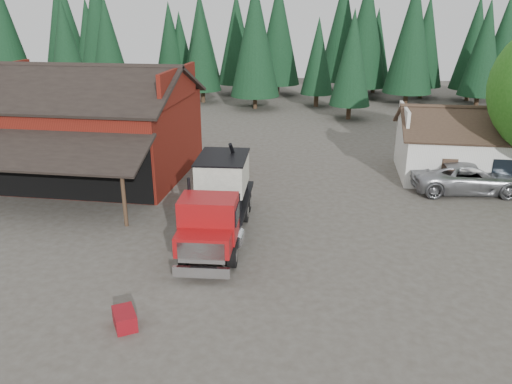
# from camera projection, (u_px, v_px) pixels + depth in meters

# --- Properties ---
(ground) EXTENTS (120.00, 120.00, 0.00)m
(ground) POSITION_uv_depth(u_px,v_px,m) (226.00, 252.00, 22.58)
(ground) COLOR #454036
(ground) RESTS_ON ground
(red_barn) EXTENTS (12.80, 13.63, 7.18)m
(red_barn) POSITION_uv_depth(u_px,v_px,m) (91.00, 134.00, 32.40)
(red_barn) COLOR maroon
(red_barn) RESTS_ON ground
(farmhouse) EXTENTS (8.60, 6.42, 4.65)m
(farmhouse) POSITION_uv_depth(u_px,v_px,m) (464.00, 152.00, 32.17)
(farmhouse) COLOR silver
(farmhouse) RESTS_ON ground
(conifer_backdrop) EXTENTS (76.00, 16.00, 16.00)m
(conifer_backdrop) POSITION_uv_depth(u_px,v_px,m) (297.00, 97.00, 61.49)
(conifer_backdrop) COLOR black
(conifer_backdrop) RESTS_ON ground
(near_pine_a) EXTENTS (4.40, 4.40, 11.40)m
(near_pine_a) POSITION_uv_depth(u_px,v_px,m) (67.00, 51.00, 49.46)
(near_pine_a) COLOR #382619
(near_pine_a) RESTS_ON ground
(near_pine_b) EXTENTS (3.96, 3.96, 10.40)m
(near_pine_b) POSITION_uv_depth(u_px,v_px,m) (352.00, 58.00, 47.46)
(near_pine_b) COLOR #382619
(near_pine_b) RESTS_ON ground
(near_pine_d) EXTENTS (5.28, 5.28, 13.40)m
(near_pine_d) POSITION_uv_depth(u_px,v_px,m) (255.00, 38.00, 52.08)
(near_pine_d) COLOR #382619
(near_pine_d) RESTS_ON ground
(feed_truck) EXTENTS (3.17, 9.27, 4.12)m
(feed_truck) POSITION_uv_depth(u_px,v_px,m) (219.00, 199.00, 23.58)
(feed_truck) COLOR black
(feed_truck) RESTS_ON ground
(silver_car) EXTENTS (6.94, 3.83, 1.84)m
(silver_car) POSITION_uv_depth(u_px,v_px,m) (467.00, 177.00, 29.71)
(silver_car) COLOR #9FA0A6
(silver_car) RESTS_ON ground
(equip_box) EXTENTS (1.18, 1.30, 0.60)m
(equip_box) POSITION_uv_depth(u_px,v_px,m) (125.00, 319.00, 17.25)
(equip_box) COLOR maroon
(equip_box) RESTS_ON ground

